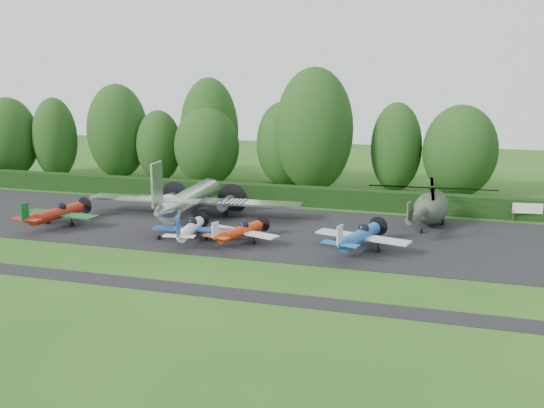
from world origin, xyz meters
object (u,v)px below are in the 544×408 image
(light_plane_blue, at_px, (360,236))
(sign_board, at_px, (530,209))
(light_plane_white, at_px, (191,229))
(helicopter, at_px, (431,205))
(transport_plane, at_px, (190,200))
(light_plane_orange, at_px, (240,231))
(light_plane_red, at_px, (57,213))

(light_plane_blue, bearing_deg, sign_board, 31.60)
(light_plane_white, xyz_separation_m, helicopter, (18.80, 10.94, 0.89))
(transport_plane, relative_size, light_plane_orange, 3.14)
(helicopter, bearing_deg, light_plane_red, -175.16)
(light_plane_orange, xyz_separation_m, sign_board, (23.46, 14.88, 0.17))
(transport_plane, distance_m, sign_board, 32.06)
(transport_plane, height_order, light_plane_red, transport_plane)
(light_plane_orange, height_order, sign_board, light_plane_orange)
(light_plane_orange, bearing_deg, transport_plane, 120.35)
(light_plane_red, bearing_deg, transport_plane, 24.72)
(light_plane_white, relative_size, light_plane_orange, 1.05)
(sign_board, bearing_deg, light_plane_red, -153.03)
(transport_plane, relative_size, light_plane_white, 2.99)
(light_plane_white, height_order, helicopter, helicopter)
(light_plane_red, bearing_deg, light_plane_white, -10.57)
(light_plane_orange, bearing_deg, sign_board, 14.35)
(light_plane_white, bearing_deg, light_plane_blue, 13.11)
(sign_board, bearing_deg, light_plane_orange, -139.80)
(light_plane_white, bearing_deg, light_plane_orange, 16.15)
(transport_plane, xyz_separation_m, light_plane_orange, (7.53, -6.69, -0.86))
(light_plane_orange, relative_size, light_plane_blue, 0.84)
(light_plane_blue, xyz_separation_m, helicopter, (4.95, 9.78, 0.75))
(light_plane_orange, bearing_deg, light_plane_white, 169.77)
(light_plane_orange, relative_size, sign_board, 2.14)
(helicopter, bearing_deg, light_plane_blue, -128.85)
(light_plane_white, distance_m, light_plane_blue, 13.90)
(transport_plane, distance_m, light_plane_orange, 10.10)
(transport_plane, xyz_separation_m, sign_board, (30.98, 8.19, -0.69))
(light_plane_orange, bearing_deg, helicopter, 17.24)
(light_plane_red, height_order, sign_board, light_plane_red)
(light_plane_red, xyz_separation_m, light_plane_orange, (17.89, -0.52, -0.19))
(transport_plane, bearing_deg, sign_board, 19.42)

